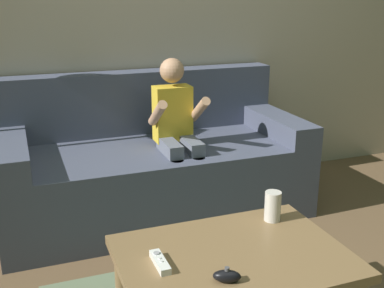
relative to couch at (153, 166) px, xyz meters
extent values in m
cube|color=#474C60|center=(0.00, -0.05, -0.07)|extent=(1.76, 0.80, 0.43)
cube|color=#474C60|center=(0.00, 0.27, 0.34)|extent=(1.76, 0.16, 0.39)
cube|color=#474C60|center=(-0.79, -0.05, 0.20)|extent=(0.18, 0.80, 0.13)
cube|color=#474C60|center=(0.79, -0.05, 0.20)|extent=(0.18, 0.80, 0.13)
cylinder|color=slate|center=(0.04, -0.35, -0.07)|extent=(0.07, 0.07, 0.43)
cylinder|color=slate|center=(0.16, -0.35, -0.07)|extent=(0.07, 0.07, 0.43)
cube|color=slate|center=(0.04, -0.22, 0.17)|extent=(0.08, 0.26, 0.08)
cube|color=slate|center=(0.16, -0.22, 0.17)|extent=(0.08, 0.26, 0.08)
cube|color=gold|center=(0.10, -0.09, 0.33)|extent=(0.21, 0.12, 0.32)
cylinder|color=tan|center=(-0.02, -0.20, 0.37)|extent=(0.05, 0.23, 0.18)
cylinder|color=tan|center=(0.22, -0.20, 0.37)|extent=(0.05, 0.23, 0.18)
sphere|color=tan|center=(0.10, -0.09, 0.58)|extent=(0.14, 0.14, 0.14)
cube|color=brown|center=(-0.07, -1.27, 0.10)|extent=(0.80, 0.58, 0.04)
cylinder|color=brown|center=(0.28, -1.03, -0.10)|extent=(0.06, 0.06, 0.37)
cube|color=white|center=(-0.33, -1.26, 0.13)|extent=(0.04, 0.14, 0.02)
cylinder|color=#99999E|center=(-0.33, -1.22, 0.14)|extent=(0.02, 0.02, 0.00)
cylinder|color=silver|center=(-0.33, -1.25, 0.14)|extent=(0.01, 0.01, 0.00)
cylinder|color=silver|center=(-0.33, -1.27, 0.14)|extent=(0.01, 0.01, 0.00)
ellipsoid|color=black|center=(-0.16, -1.42, 0.14)|extent=(0.10, 0.08, 0.04)
cylinder|color=#4C4C51|center=(-0.16, -1.42, 0.16)|extent=(0.02, 0.02, 0.01)
cylinder|color=silver|center=(0.19, -1.09, 0.18)|extent=(0.07, 0.07, 0.12)
camera|label=1|loc=(-0.73, -2.63, 1.00)|focal=44.98mm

